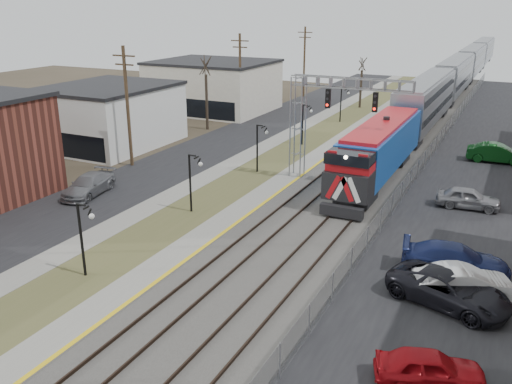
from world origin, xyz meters
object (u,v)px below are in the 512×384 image
Objects in this scene: signal_gantry at (319,110)px; car_lot_b at (464,284)px; train at (457,75)px; car_lot_a at (430,369)px.

signal_gantry is 1.92× the size of car_lot_b.
train is 12.07× the size of signal_gantry.
train is at bearing -12.92° from car_lot_a.
car_lot_b is (0.38, 7.03, 0.10)m from car_lot_a.
signal_gantry reaches higher than car_lot_a.
car_lot_b is (12.36, -13.79, -4.81)m from signal_gantry.
signal_gantry reaches higher than car_lot_b.
signal_gantry reaches higher than train.
car_lot_b reaches higher than car_lot_a.
car_lot_a is at bearing -83.69° from train.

